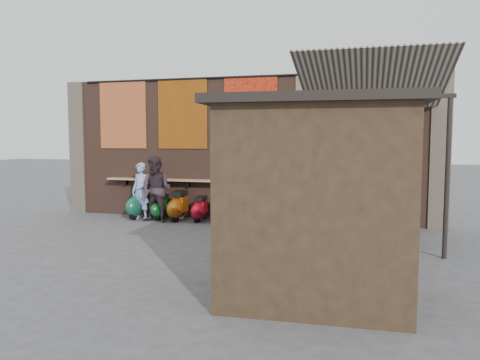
{
  "coord_description": "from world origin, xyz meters",
  "views": [
    {
      "loc": [
        3.44,
        -10.09,
        2.28
      ],
      "look_at": [
        0.36,
        1.2,
        1.25
      ],
      "focal_mm": 35.0,
      "sensor_mm": 36.0,
      "label": 1
    }
  ],
  "objects_px": {
    "scooter_stool_10": "(360,213)",
    "diner_left": "(141,191)",
    "shopper_grey": "(377,207)",
    "shopper_tan": "(365,207)",
    "scooter_stool_2": "(178,206)",
    "scooter_stool_4": "(220,209)",
    "scooter_stool_3": "(200,209)",
    "scooter_stool_9": "(336,212)",
    "diner_right": "(156,189)",
    "scooter_stool_0": "(139,204)",
    "market_stall": "(316,205)",
    "scooter_stool_8": "(314,212)",
    "scooter_stool_5": "(244,211)",
    "scooter_stool_7": "(289,210)",
    "shopper_navy": "(356,209)",
    "scooter_stool_1": "(161,207)",
    "shelf_box": "(251,176)",
    "scooter_stool_6": "(267,211)"
  },
  "relations": [
    {
      "from": "scooter_stool_6",
      "to": "diner_left",
      "type": "relative_size",
      "value": 0.48
    },
    {
      "from": "scooter_stool_6",
      "to": "scooter_stool_8",
      "type": "height_order",
      "value": "scooter_stool_6"
    },
    {
      "from": "shelf_box",
      "to": "diner_right",
      "type": "relative_size",
      "value": 0.34
    },
    {
      "from": "scooter_stool_0",
      "to": "shopper_navy",
      "type": "height_order",
      "value": "shopper_navy"
    },
    {
      "from": "scooter_stool_3",
      "to": "scooter_stool_9",
      "type": "height_order",
      "value": "scooter_stool_9"
    },
    {
      "from": "scooter_stool_3",
      "to": "scooter_stool_9",
      "type": "relative_size",
      "value": 0.81
    },
    {
      "from": "scooter_stool_9",
      "to": "shopper_grey",
      "type": "xyz_separation_m",
      "value": [
        0.96,
        -2.15,
        0.46
      ]
    },
    {
      "from": "scooter_stool_2",
      "to": "shopper_navy",
      "type": "distance_m",
      "value": 5.19
    },
    {
      "from": "scooter_stool_0",
      "to": "scooter_stool_1",
      "type": "distance_m",
      "value": 0.67
    },
    {
      "from": "scooter_stool_1",
      "to": "shopper_grey",
      "type": "relative_size",
      "value": 0.41
    },
    {
      "from": "scooter_stool_4",
      "to": "diner_right",
      "type": "xyz_separation_m",
      "value": [
        -1.71,
        -0.4,
        0.53
      ]
    },
    {
      "from": "scooter_stool_1",
      "to": "scooter_stool_2",
      "type": "bearing_deg",
      "value": -6.39
    },
    {
      "from": "scooter_stool_9",
      "to": "market_stall",
      "type": "distance_m",
      "value": 5.61
    },
    {
      "from": "scooter_stool_8",
      "to": "shopper_tan",
      "type": "xyz_separation_m",
      "value": [
        1.29,
        -1.6,
        0.42
      ]
    },
    {
      "from": "scooter_stool_3",
      "to": "shopper_navy",
      "type": "bearing_deg",
      "value": -23.05
    },
    {
      "from": "diner_right",
      "to": "market_stall",
      "type": "relative_size",
      "value": 0.66
    },
    {
      "from": "shopper_tan",
      "to": "market_stall",
      "type": "bearing_deg",
      "value": -155.42
    },
    {
      "from": "scooter_stool_4",
      "to": "scooter_stool_8",
      "type": "distance_m",
      "value": 2.52
    },
    {
      "from": "scooter_stool_0",
      "to": "diner_left",
      "type": "xyz_separation_m",
      "value": [
        0.2,
        -0.24,
        0.39
      ]
    },
    {
      "from": "shopper_grey",
      "to": "shopper_tan",
      "type": "xyz_separation_m",
      "value": [
        -0.24,
        0.59,
        -0.1
      ]
    },
    {
      "from": "scooter_stool_4",
      "to": "scooter_stool_0",
      "type": "bearing_deg",
      "value": 178.64
    },
    {
      "from": "scooter_stool_3",
      "to": "scooter_stool_9",
      "type": "xyz_separation_m",
      "value": [
        3.71,
        -0.0,
        0.08
      ]
    },
    {
      "from": "scooter_stool_5",
      "to": "market_stall",
      "type": "relative_size",
      "value": 0.27
    },
    {
      "from": "scooter_stool_7",
      "to": "market_stall",
      "type": "relative_size",
      "value": 0.33
    },
    {
      "from": "shopper_grey",
      "to": "scooter_stool_9",
      "type": "bearing_deg",
      "value": -69.49
    },
    {
      "from": "scooter_stool_8",
      "to": "diner_right",
      "type": "distance_m",
      "value": 4.29
    },
    {
      "from": "scooter_stool_10",
      "to": "diner_left",
      "type": "bearing_deg",
      "value": -177.36
    },
    {
      "from": "diner_right",
      "to": "shopper_tan",
      "type": "relative_size",
      "value": 1.15
    },
    {
      "from": "scooter_stool_1",
      "to": "scooter_stool_3",
      "type": "bearing_deg",
      "value": -1.22
    },
    {
      "from": "scooter_stool_2",
      "to": "scooter_stool_4",
      "type": "distance_m",
      "value": 1.24
    },
    {
      "from": "diner_right",
      "to": "scooter_stool_9",
      "type": "bearing_deg",
      "value": 10.82
    },
    {
      "from": "scooter_stool_2",
      "to": "diner_right",
      "type": "relative_size",
      "value": 0.47
    },
    {
      "from": "scooter_stool_2",
      "to": "scooter_stool_8",
      "type": "relative_size",
      "value": 1.1
    },
    {
      "from": "diner_right",
      "to": "shopper_tan",
      "type": "height_order",
      "value": "diner_right"
    },
    {
      "from": "diner_right",
      "to": "shopper_navy",
      "type": "relative_size",
      "value": 1.17
    },
    {
      "from": "scooter_stool_5",
      "to": "scooter_stool_8",
      "type": "bearing_deg",
      "value": 1.81
    },
    {
      "from": "scooter_stool_0",
      "to": "shopper_grey",
      "type": "bearing_deg",
      "value": -18.25
    },
    {
      "from": "shelf_box",
      "to": "diner_left",
      "type": "distance_m",
      "value": 3.13
    },
    {
      "from": "market_stall",
      "to": "diner_right",
      "type": "bearing_deg",
      "value": 131.73
    },
    {
      "from": "scooter_stool_3",
      "to": "scooter_stool_9",
      "type": "bearing_deg",
      "value": -0.05
    },
    {
      "from": "market_stall",
      "to": "shelf_box",
      "type": "bearing_deg",
      "value": 110.25
    },
    {
      "from": "shopper_tan",
      "to": "market_stall",
      "type": "height_order",
      "value": "market_stall"
    },
    {
      "from": "scooter_stool_7",
      "to": "diner_right",
      "type": "distance_m",
      "value": 3.65
    },
    {
      "from": "diner_left",
      "to": "shopper_tan",
      "type": "bearing_deg",
      "value": 2.67
    },
    {
      "from": "scooter_stool_6",
      "to": "diner_right",
      "type": "xyz_separation_m",
      "value": [
        -3.0,
        -0.44,
        0.53
      ]
    },
    {
      "from": "scooter_stool_0",
      "to": "market_stall",
      "type": "bearing_deg",
      "value": -44.49
    },
    {
      "from": "scooter_stool_8",
      "to": "shopper_tan",
      "type": "relative_size",
      "value": 0.49
    },
    {
      "from": "scooter_stool_4",
      "to": "diner_left",
      "type": "xyz_separation_m",
      "value": [
        -2.29,
        -0.18,
        0.43
      ]
    },
    {
      "from": "scooter_stool_8",
      "to": "shopper_tan",
      "type": "height_order",
      "value": "shopper_tan"
    },
    {
      "from": "scooter_stool_3",
      "to": "market_stall",
      "type": "xyz_separation_m",
      "value": [
        3.77,
        -5.54,
        1.02
      ]
    }
  ]
}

